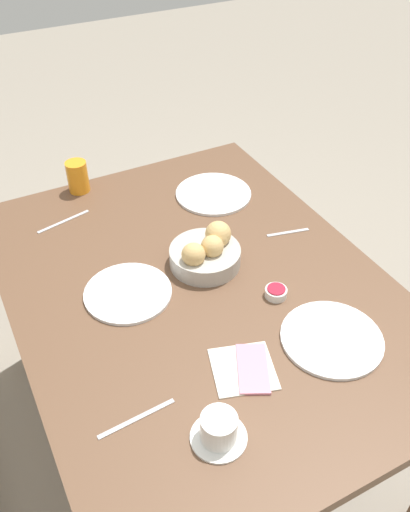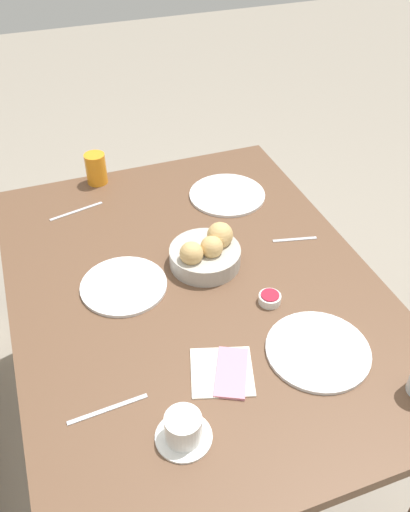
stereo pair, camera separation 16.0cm
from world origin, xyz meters
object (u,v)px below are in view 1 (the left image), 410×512
juice_glass (78,177)px  plate_near_left (332,338)px  plate_near_right (213,194)px  fork_silver (137,419)px  bread_basket (207,251)px  napkin (243,369)px  plate_far_center (128,293)px  jam_bowl_berry (276,292)px  spoon_coffee (288,232)px  cell_phone (253,369)px  knife_silver (64,222)px  coffee_cup (219,430)px

juice_glass → plate_near_left: bearing=-159.8°
plate_near_right → fork_silver: (-0.72, 0.58, -0.00)m
bread_basket → napkin: size_ratio=1.13×
plate_far_center → napkin: bearing=-158.0°
jam_bowl_berry → spoon_coffee: 0.30m
plate_near_right → plate_far_center: (-0.33, 0.45, 0.00)m
spoon_coffee → cell_phone: (-0.42, 0.39, 0.00)m
knife_silver → spoon_coffee: size_ratio=1.33×
plate_near_left → plate_near_right: 0.73m
plate_near_right → spoon_coffee: (-0.30, -0.11, -0.00)m
knife_silver → cell_phone: (-0.81, -0.24, 0.00)m
bread_basket → napkin: (-0.39, 0.11, -0.04)m
plate_far_center → fork_silver: 0.41m
jam_bowl_berry → napkin: bearing=130.2°
cell_phone → coffee_cup: bearing=127.4°
plate_near_right → knife_silver: (0.09, 0.51, -0.00)m
jam_bowl_berry → fork_silver: jam_bowl_berry is taller
plate_near_left → cell_phone: size_ratio=1.57×
coffee_cup → cell_phone: 0.21m
juice_glass → cell_phone: size_ratio=0.67×
juice_glass → fork_silver: (-0.96, 0.17, -0.05)m
plate_far_center → spoon_coffee: size_ratio=1.77×
bread_basket → spoon_coffee: (0.01, -0.30, -0.04)m
plate_far_center → juice_glass: juice_glass is taller
plate_far_center → fork_silver: plate_far_center is taller
jam_bowl_berry → knife_silver: size_ratio=0.33×
cell_phone → juice_glass: bearing=7.7°
knife_silver → spoon_coffee: bearing=-122.2°
bread_basket → plate_far_center: 0.26m
plate_far_center → coffee_cup: (-0.51, -0.01, 0.03)m
juice_glass → cell_phone: bearing=-172.3°
juice_glass → spoon_coffee: 0.76m
knife_silver → plate_far_center: bearing=-171.4°
plate_near_left → jam_bowl_berry: 0.21m
bread_basket → plate_near_right: bread_basket is taller
plate_near_left → juice_glass: (0.98, 0.36, 0.05)m
jam_bowl_berry → spoon_coffee: jam_bowl_berry is taller
bread_basket → plate_near_right: (0.32, -0.19, -0.04)m
plate_near_left → fork_silver: bearing=88.4°
plate_near_left → plate_near_right: size_ratio=0.99×
plate_far_center → juice_glass: (0.58, -0.04, 0.05)m
plate_far_center → knife_silver: bearing=8.6°
coffee_cup → cell_phone: coffee_cup is taller
plate_near_right → coffee_cup: size_ratio=2.11×
napkin → cell_phone: bearing=-119.0°
coffee_cup → fork_silver: bearing=47.8°
jam_bowl_berry → napkin: jam_bowl_berry is taller
spoon_coffee → napkin: size_ratio=0.75×
coffee_cup → spoon_coffee: coffee_cup is taller
plate_near_left → knife_silver: 0.94m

